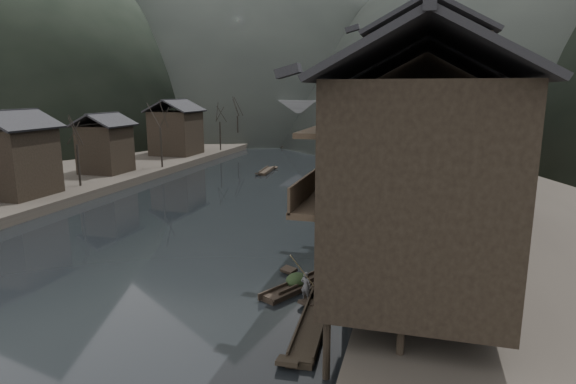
% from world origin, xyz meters
% --- Properties ---
extents(water, '(300.00, 300.00, 0.00)m').
position_xyz_m(water, '(0.00, 0.00, 0.00)').
color(water, black).
rests_on(water, ground).
extents(right_bank, '(40.00, 200.00, 1.80)m').
position_xyz_m(right_bank, '(35.00, 40.00, 0.90)').
color(right_bank, '#2D2823').
rests_on(right_bank, ground).
extents(left_bank, '(40.00, 200.00, 1.20)m').
position_xyz_m(left_bank, '(-35.00, 40.00, 0.60)').
color(left_bank, '#2D2823').
rests_on(left_bank, ground).
extents(stilt_houses, '(9.00, 67.60, 16.96)m').
position_xyz_m(stilt_houses, '(17.28, 19.43, 9.15)').
color(stilt_houses, black).
rests_on(stilt_houses, ground).
extents(left_houses, '(8.10, 53.20, 8.73)m').
position_xyz_m(left_houses, '(-20.50, 20.12, 5.66)').
color(left_houses, black).
rests_on(left_houses, left_bank).
extents(bare_trees, '(3.74, 75.28, 7.49)m').
position_xyz_m(bare_trees, '(-17.00, 28.11, 6.38)').
color(bare_trees, black).
rests_on(bare_trees, left_bank).
extents(moored_sampans, '(3.18, 55.43, 0.47)m').
position_xyz_m(moored_sampans, '(11.90, 17.75, 0.20)').
color(moored_sampans, black).
rests_on(moored_sampans, water).
extents(midriver_boats, '(16.52, 39.26, 0.45)m').
position_xyz_m(midriver_boats, '(-1.15, 53.33, 0.20)').
color(midriver_boats, black).
rests_on(midriver_boats, water).
extents(stone_bridge, '(40.00, 6.00, 9.00)m').
position_xyz_m(stone_bridge, '(-0.00, 72.00, 5.11)').
color(stone_bridge, '#4C4C4F').
rests_on(stone_bridge, ground).
extents(hero_sampan, '(3.35, 5.27, 0.44)m').
position_xyz_m(hero_sampan, '(10.96, -2.33, 0.20)').
color(hero_sampan, black).
rests_on(hero_sampan, water).
extents(cargo_heap, '(1.20, 1.57, 0.72)m').
position_xyz_m(cargo_heap, '(10.84, -2.11, 0.80)').
color(cargo_heap, black).
rests_on(cargo_heap, hero_sampan).
extents(boatman, '(0.64, 0.49, 1.55)m').
position_xyz_m(boatman, '(11.84, -4.03, 1.22)').
color(boatman, '#4E4E50').
rests_on(boatman, hero_sampan).
extents(bamboo_pole, '(1.63, 2.05, 3.34)m').
position_xyz_m(bamboo_pole, '(12.04, -4.03, 3.66)').
color(bamboo_pole, '#8C7A51').
rests_on(bamboo_pole, boatman).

